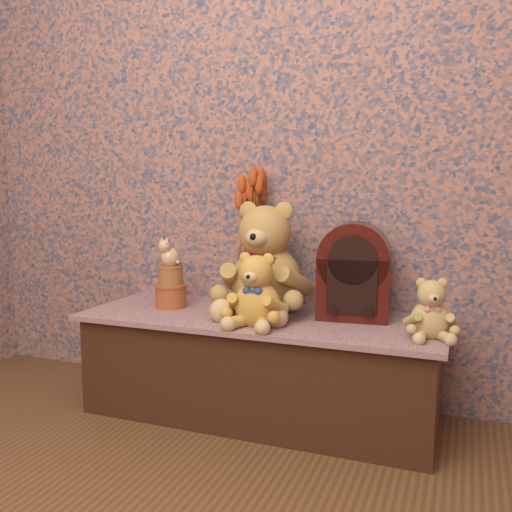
{
  "coord_description": "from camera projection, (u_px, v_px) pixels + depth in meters",
  "views": [
    {
      "loc": [
        0.74,
        -0.72,
        0.9
      ],
      "look_at": [
        0.0,
        1.19,
        0.64
      ],
      "focal_mm": 38.7,
      "sensor_mm": 36.0,
      "label": 1
    }
  ],
  "objects": [
    {
      "name": "biscuit_tin_upper",
      "position": [
        171.0,
        276.0,
        2.28
      ],
      "size": [
        0.13,
        0.13,
        0.08
      ],
      "primitive_type": "cylinder",
      "rotation": [
        0.0,
        0.0,
        0.32
      ],
      "color": "tan",
      "rests_on": "biscuit_tin_lower"
    },
    {
      "name": "display_shelf",
      "position": [
        261.0,
        365.0,
        2.17
      ],
      "size": [
        1.4,
        0.54,
        0.4
      ],
      "primitive_type": "cube",
      "color": "#394375",
      "rests_on": "ground"
    },
    {
      "name": "teddy_large",
      "position": [
        267.0,
        254.0,
        2.17
      ],
      "size": [
        0.38,
        0.45,
        0.47
      ],
      "primitive_type": null,
      "rotation": [
        0.0,
        0.0,
        -0.01
      ],
      "color": "#AF7E44",
      "rests_on": "display_shelf"
    },
    {
      "name": "ceramic_vase",
      "position": [
        254.0,
        283.0,
        2.34
      ],
      "size": [
        0.13,
        0.13,
        0.19
      ],
      "primitive_type": "cylinder",
      "rotation": [
        0.0,
        0.0,
        0.23
      ],
      "color": "tan",
      "rests_on": "display_shelf"
    },
    {
      "name": "dried_stalks",
      "position": [
        254.0,
        212.0,
        2.3
      ],
      "size": [
        0.26,
        0.26,
        0.41
      ],
      "primitive_type": null,
      "rotation": [
        0.0,
        0.0,
        0.2
      ],
      "color": "#C14A1E",
      "rests_on": "ceramic_vase"
    },
    {
      "name": "cat_figurine",
      "position": [
        170.0,
        251.0,
        2.27
      ],
      "size": [
        0.12,
        0.12,
        0.12
      ],
      "primitive_type": null,
      "rotation": [
        0.0,
        0.0,
        -0.35
      ],
      "color": "silver",
      "rests_on": "biscuit_tin_upper"
    },
    {
      "name": "teddy_medium",
      "position": [
        257.0,
        286.0,
        1.99
      ],
      "size": [
        0.23,
        0.27,
        0.28
      ],
      "primitive_type": null,
      "rotation": [
        0.0,
        0.0,
        -0.01
      ],
      "color": "gold",
      "rests_on": "display_shelf"
    },
    {
      "name": "teddy_small",
      "position": [
        431.0,
        305.0,
        1.83
      ],
      "size": [
        0.22,
        0.24,
        0.22
      ],
      "primitive_type": null,
      "rotation": [
        0.0,
        0.0,
        0.25
      ],
      "color": "tan",
      "rests_on": "display_shelf"
    },
    {
      "name": "biscuit_tin_lower",
      "position": [
        171.0,
        296.0,
        2.29
      ],
      "size": [
        0.16,
        0.16,
        0.09
      ],
      "primitive_type": "cylinder",
      "rotation": [
        0.0,
        0.0,
        0.31
      ],
      "color": "#BD7D37",
      "rests_on": "display_shelf"
    },
    {
      "name": "cathedral_radio",
      "position": [
        354.0,
        270.0,
        2.09
      ],
      "size": [
        0.28,
        0.22,
        0.37
      ],
      "primitive_type": null,
      "rotation": [
        0.0,
        0.0,
        0.1
      ],
      "color": "#340C09",
      "rests_on": "display_shelf"
    }
  ]
}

